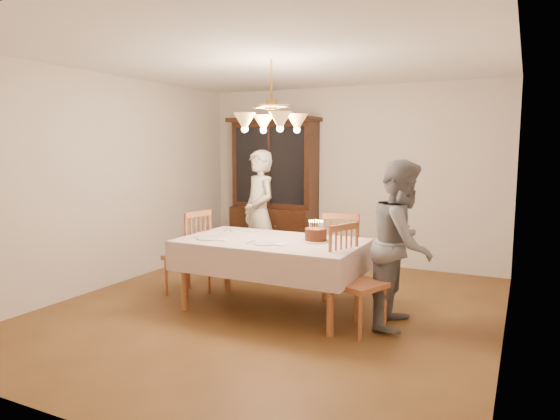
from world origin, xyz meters
The scene contains 14 objects.
ground centered at (0.00, 0.00, 0.00)m, with size 5.00×5.00×0.00m, color #563518.
room_shell centered at (0.00, 0.00, 1.58)m, with size 5.00×5.00×5.00m.
dining_table centered at (0.00, 0.00, 0.68)m, with size 1.90×1.10×0.76m.
china_hutch centered at (-1.11, 2.25, 1.04)m, with size 1.38×0.54×2.16m.
chair_far_side centered at (0.53, 0.73, 0.44)m, with size 0.51×0.49×1.00m.
chair_left_end centered at (-1.13, 0.06, 0.45)m, with size 0.49×0.51×1.00m.
chair_right_end centered at (1.00, -0.19, 0.44)m, with size 0.55×0.56×1.00m.
elderly_woman centered at (-0.79, 1.19, 0.84)m, with size 0.61×0.40×1.69m, color beige.
adult_in_grey centered at (1.33, 0.16, 0.80)m, with size 0.78×0.61×1.61m, color slate.
birthday_cake centered at (0.45, 0.11, 0.82)m, with size 0.30×0.30×0.22m.
place_setting_near_left centered at (-0.60, -0.25, 0.77)m, with size 0.41×0.27×0.02m.
place_setting_near_right centered at (0.06, -0.22, 0.77)m, with size 0.40×0.25×0.02m.
place_setting_far_left centered at (-0.58, 0.35, 0.77)m, with size 0.38×0.24×0.02m.
chandelier centered at (0.00, 0.00, 1.98)m, with size 0.62×0.62×0.73m.
Camera 1 is at (2.36, -4.57, 1.72)m, focal length 32.00 mm.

